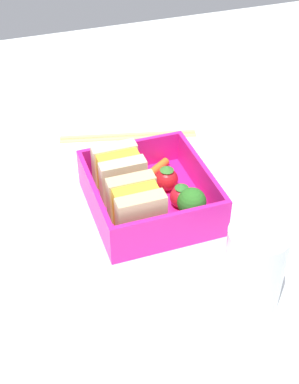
{
  "coord_description": "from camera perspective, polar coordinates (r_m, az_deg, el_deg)",
  "views": [
    {
      "loc": [
        -49.39,
        17.03,
        45.25
      ],
      "look_at": [
        0.0,
        0.0,
        2.7
      ],
      "focal_mm": 50.0,
      "sensor_mm": 36.0,
      "label": 1
    }
  ],
  "objects": [
    {
      "name": "ground_plane",
      "position": [
        0.7,
        0.0,
        -2.36
      ],
      "size": [
        120.0,
        120.0,
        2.0
      ],
      "primitive_type": "cube",
      "color": "silver"
    },
    {
      "name": "bento_tray",
      "position": [
        0.69,
        0.0,
        -1.36
      ],
      "size": [
        16.11,
        14.74,
        1.2
      ],
      "primitive_type": "cube",
      "color": "#E21E93",
      "rests_on": "ground_plane"
    },
    {
      "name": "bento_rim",
      "position": [
        0.67,
        0.0,
        0.41
      ],
      "size": [
        16.11,
        14.74,
        4.23
      ],
      "color": "#E21E93",
      "rests_on": "bento_tray"
    },
    {
      "name": "sandwich_left",
      "position": [
        0.63,
        -1.44,
        -1.54
      ],
      "size": [
        5.76,
        5.83,
        5.66
      ],
      "color": "#D9C08A",
      "rests_on": "bento_tray"
    },
    {
      "name": "sandwich_center_left",
      "position": [
        0.69,
        -3.28,
        2.15
      ],
      "size": [
        5.76,
        5.83,
        5.66
      ],
      "color": "beige",
      "rests_on": "bento_tray"
    },
    {
      "name": "broccoli_floret",
      "position": [
        0.64,
        4.53,
        -1.14
      ],
      "size": [
        3.53,
        3.53,
        4.8
      ],
      "color": "#98D25A",
      "rests_on": "bento_tray"
    },
    {
      "name": "strawberry_left",
      "position": [
        0.67,
        3.41,
        -0.43
      ],
      "size": [
        2.88,
        2.88,
        3.48
      ],
      "color": "red",
      "rests_on": "bento_tray"
    },
    {
      "name": "strawberry_far_left",
      "position": [
        0.69,
        1.83,
        1.43
      ],
      "size": [
        3.03,
        3.03,
        3.63
      ],
      "color": "red",
      "rests_on": "bento_tray"
    },
    {
      "name": "carrot_stick_far_left",
      "position": [
        0.73,
        0.76,
        2.51
      ],
      "size": [
        3.35,
        4.27,
        1.09
      ],
      "primitive_type": "cylinder",
      "rotation": [
        1.57,
        0.0,
        0.59
      ],
      "color": "orange",
      "rests_on": "bento_tray"
    },
    {
      "name": "chopstick_pair",
      "position": [
        0.82,
        -2.28,
        6.09
      ],
      "size": [
        6.63,
        20.63,
        0.7
      ],
      "color": "tan",
      "rests_on": "ground_plane"
    },
    {
      "name": "drinking_glass",
      "position": [
        0.56,
        11.06,
        -7.96
      ],
      "size": [
        6.18,
        6.18,
        9.93
      ],
      "primitive_type": "cylinder",
      "color": "white",
      "rests_on": "ground_plane"
    },
    {
      "name": "folded_napkin",
      "position": [
        0.74,
        10.92,
        0.75
      ],
      "size": [
        17.75,
        15.8,
        0.4
      ],
      "primitive_type": "cube",
      "rotation": [
        0.0,
        0.0,
        0.49
      ],
      "color": "white",
      "rests_on": "ground_plane"
    }
  ]
}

